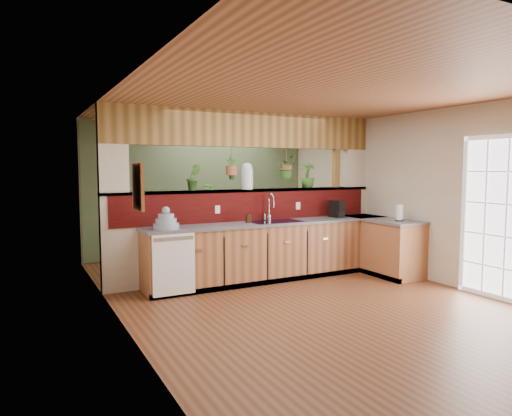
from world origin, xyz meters
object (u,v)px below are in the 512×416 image
faucet (270,206)px  paper_towel (399,213)px  glass_jar (247,176)px  dish_stack (166,222)px  coffee_maker (337,210)px  shelving_console (195,231)px  soap_dispenser (249,217)px

faucet → paper_towel: bearing=-30.1°
glass_jar → dish_stack: bearing=-162.9°
dish_stack → coffee_maker: bearing=2.0°
glass_jar → shelving_console: glass_jar is taller
coffee_maker → dish_stack: bearing=171.1°
faucet → glass_jar: bearing=143.9°
faucet → shelving_console: size_ratio=0.32×
soap_dispenser → paper_towel: (2.19, -0.90, 0.04)m
soap_dispenser → paper_towel: bearing=-22.4°
faucet → glass_jar: size_ratio=1.03×
shelving_console → coffee_maker: bearing=-69.0°
paper_towel → glass_jar: 2.45m
paper_towel → glass_jar: (-2.05, 1.23, 0.57)m
dish_stack → paper_towel: size_ratio=1.28×
faucet → dish_stack: (-1.75, -0.23, -0.13)m
soap_dispenser → coffee_maker: 1.66m
glass_jar → paper_towel: bearing=-31.0°
coffee_maker → paper_towel: size_ratio=1.02×
soap_dispenser → paper_towel: 2.37m
shelving_console → dish_stack: bearing=-134.7°
dish_stack → paper_towel: dish_stack is taller
dish_stack → shelving_console: (1.28, 2.35, -0.50)m
faucet → soap_dispenser: (-0.44, -0.11, -0.15)m
glass_jar → shelving_console: bearing=95.3°
dish_stack → faucet: bearing=7.6°
faucet → soap_dispenser: faucet is taller
soap_dispenser → shelving_console: size_ratio=0.13×
coffee_maker → shelving_console: (-1.69, 2.24, -0.53)m
dish_stack → paper_towel: 3.59m
glass_jar → coffee_maker: bearing=-12.8°
shelving_console → soap_dispenser: bearing=-105.2°
soap_dispenser → glass_jar: size_ratio=0.41×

